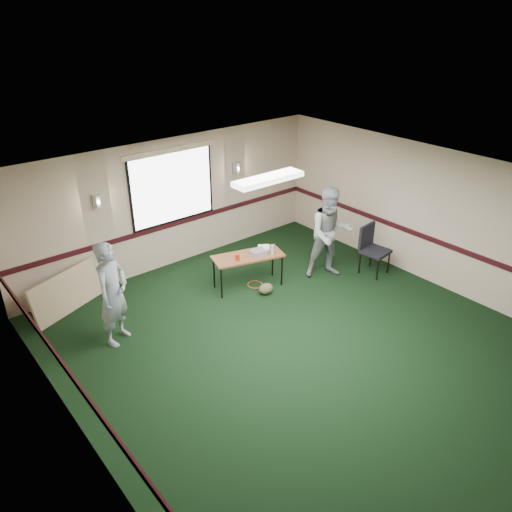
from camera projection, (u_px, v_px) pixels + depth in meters
ground at (307, 350)px, 8.11m from camera, size 8.00×8.00×0.00m
room_shell at (227, 221)px, 8.85m from camera, size 8.00×8.02×8.00m
folding_table at (248, 258)px, 9.63m from camera, size 1.47×0.91×0.68m
projector at (258, 252)px, 9.63m from camera, size 0.30×0.26×0.09m
game_console at (264, 247)px, 9.86m from camera, size 0.28×0.28×0.06m
red_cup at (238, 257)px, 9.41m from camera, size 0.08×0.08×0.13m
water_bottle at (272, 250)px, 9.61m from camera, size 0.06×0.06×0.19m
duffel_bag at (266, 289)px, 9.62m from camera, size 0.32×0.25×0.21m
cable_coil at (255, 284)px, 9.96m from camera, size 0.39×0.39×0.02m
folded_table at (66, 292)px, 8.98m from camera, size 1.43×0.74×0.75m
conference_chair at (372, 245)px, 10.19m from camera, size 0.56×0.58×1.03m
person_left at (113, 294)px, 7.95m from camera, size 0.78×0.71×1.79m
person_right at (330, 233)px, 9.91m from camera, size 1.15×1.07×1.89m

